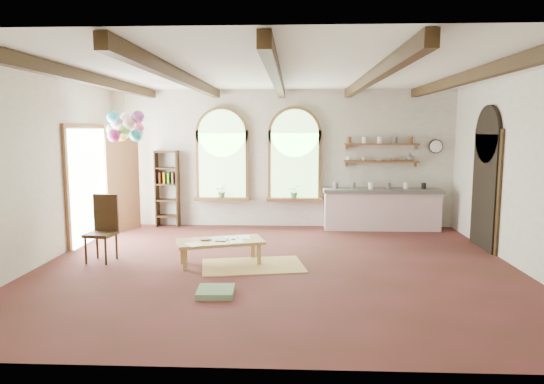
# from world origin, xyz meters

# --- Properties ---
(floor) EXTENTS (8.00, 8.00, 0.00)m
(floor) POSITION_xyz_m (0.00, 0.00, 0.00)
(floor) COLOR maroon
(floor) RESTS_ON ground
(ceiling_beams) EXTENTS (6.20, 6.80, 0.18)m
(ceiling_beams) POSITION_xyz_m (0.00, 0.00, 3.10)
(ceiling_beams) COLOR #3E2A13
(ceiling_beams) RESTS_ON ceiling
(window_left) EXTENTS (1.30, 0.28, 2.20)m
(window_left) POSITION_xyz_m (-1.40, 3.43, 1.63)
(window_left) COLOR brown
(window_left) RESTS_ON floor
(window_right) EXTENTS (1.30, 0.28, 2.20)m
(window_right) POSITION_xyz_m (0.30, 3.43, 1.63)
(window_right) COLOR brown
(window_right) RESTS_ON floor
(left_doorway) EXTENTS (0.10, 1.90, 2.50)m
(left_doorway) POSITION_xyz_m (-3.95, 1.80, 1.15)
(left_doorway) COLOR brown
(left_doorway) RESTS_ON floor
(right_doorway) EXTENTS (0.10, 1.30, 2.40)m
(right_doorway) POSITION_xyz_m (3.95, 1.50, 1.10)
(right_doorway) COLOR black
(right_doorway) RESTS_ON floor
(kitchen_counter) EXTENTS (2.68, 0.62, 0.94)m
(kitchen_counter) POSITION_xyz_m (2.30, 3.20, 0.48)
(kitchen_counter) COLOR silver
(kitchen_counter) RESTS_ON floor
(wall_shelf_lower) EXTENTS (1.70, 0.24, 0.04)m
(wall_shelf_lower) POSITION_xyz_m (2.30, 3.38, 1.55)
(wall_shelf_lower) COLOR brown
(wall_shelf_lower) RESTS_ON wall_back
(wall_shelf_upper) EXTENTS (1.70, 0.24, 0.04)m
(wall_shelf_upper) POSITION_xyz_m (2.30, 3.38, 1.95)
(wall_shelf_upper) COLOR brown
(wall_shelf_upper) RESTS_ON wall_back
(wall_clock) EXTENTS (0.32, 0.04, 0.32)m
(wall_clock) POSITION_xyz_m (3.55, 3.45, 1.90)
(wall_clock) COLOR black
(wall_clock) RESTS_ON wall_back
(bookshelf) EXTENTS (0.53, 0.32, 1.80)m
(bookshelf) POSITION_xyz_m (-2.70, 3.32, 0.90)
(bookshelf) COLOR #3E2A13
(bookshelf) RESTS_ON floor
(coffee_table) EXTENTS (1.58, 1.07, 0.41)m
(coffee_table) POSITION_xyz_m (-0.97, 0.14, 0.37)
(coffee_table) COLOR #A5854B
(coffee_table) RESTS_ON floor
(side_chair) EXTENTS (0.52, 0.52, 1.16)m
(side_chair) POSITION_xyz_m (-3.06, 0.23, 0.33)
(side_chair) COLOR #3E2A13
(side_chair) RESTS_ON floor
(floor_mat) EXTENTS (1.85, 1.33, 0.02)m
(floor_mat) POSITION_xyz_m (-0.40, 0.01, 0.01)
(floor_mat) COLOR tan
(floor_mat) RESTS_ON floor
(floor_cushion) EXTENTS (0.53, 0.53, 0.09)m
(floor_cushion) POSITION_xyz_m (-0.80, -1.43, 0.04)
(floor_cushion) COLOR #668B5F
(floor_cushion) RESTS_ON floor
(water_jug_a) EXTENTS (0.28, 0.28, 0.55)m
(water_jug_a) POSITION_xyz_m (3.10, 3.20, 0.24)
(water_jug_a) COLOR #5886BC
(water_jug_a) RESTS_ON floor
(water_jug_b) EXTENTS (0.27, 0.27, 0.53)m
(water_jug_b) POSITION_xyz_m (3.30, 3.20, 0.23)
(water_jug_b) COLOR #5886BC
(water_jug_b) RESTS_ON floor
(balloon_cluster) EXTENTS (0.87, 0.90, 1.15)m
(balloon_cluster) POSITION_xyz_m (-3.04, 1.65, 2.34)
(balloon_cluster) COLOR white
(balloon_cluster) RESTS_ON floor
(table_book) EXTENTS (0.25, 0.30, 0.02)m
(table_book) POSITION_xyz_m (-1.32, 0.16, 0.42)
(table_book) COLOR olive
(table_book) RESTS_ON coffee_table
(tablet) EXTENTS (0.22, 0.29, 0.01)m
(tablet) POSITION_xyz_m (-0.94, 0.16, 0.42)
(tablet) COLOR black
(tablet) RESTS_ON coffee_table
(potted_plant_left) EXTENTS (0.27, 0.23, 0.30)m
(potted_plant_left) POSITION_xyz_m (-1.40, 3.32, 0.85)
(potted_plant_left) COLOR #598C4C
(potted_plant_left) RESTS_ON window_left
(potted_plant_right) EXTENTS (0.27, 0.23, 0.30)m
(potted_plant_right) POSITION_xyz_m (0.30, 3.32, 0.85)
(potted_plant_right) COLOR #598C4C
(potted_plant_right) RESTS_ON window_right
(shelf_cup_a) EXTENTS (0.12, 0.10, 0.10)m
(shelf_cup_a) POSITION_xyz_m (1.55, 3.38, 1.62)
(shelf_cup_a) COLOR white
(shelf_cup_a) RESTS_ON wall_shelf_lower
(shelf_cup_b) EXTENTS (0.10, 0.10, 0.09)m
(shelf_cup_b) POSITION_xyz_m (1.90, 3.38, 1.62)
(shelf_cup_b) COLOR beige
(shelf_cup_b) RESTS_ON wall_shelf_lower
(shelf_bowl_a) EXTENTS (0.22, 0.22, 0.05)m
(shelf_bowl_a) POSITION_xyz_m (2.25, 3.38, 1.60)
(shelf_bowl_a) COLOR beige
(shelf_bowl_a) RESTS_ON wall_shelf_lower
(shelf_bowl_b) EXTENTS (0.20, 0.20, 0.06)m
(shelf_bowl_b) POSITION_xyz_m (2.60, 3.38, 1.60)
(shelf_bowl_b) COLOR #8C664C
(shelf_bowl_b) RESTS_ON wall_shelf_lower
(shelf_vase) EXTENTS (0.18, 0.18, 0.19)m
(shelf_vase) POSITION_xyz_m (2.95, 3.38, 1.67)
(shelf_vase) COLOR slate
(shelf_vase) RESTS_ON wall_shelf_lower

